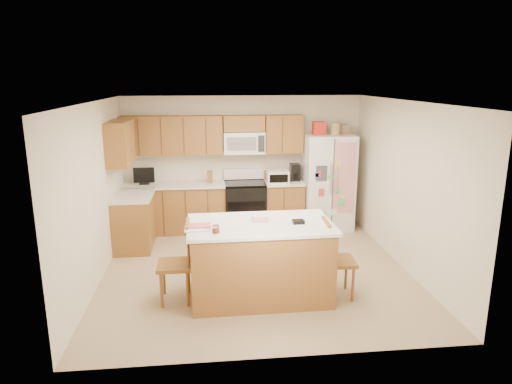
{
  "coord_description": "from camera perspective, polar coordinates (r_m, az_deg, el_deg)",
  "views": [
    {
      "loc": [
        -0.69,
        -6.37,
        2.81
      ],
      "look_at": [
        0.04,
        0.35,
        1.12
      ],
      "focal_mm": 32.0,
      "sensor_mm": 36.0,
      "label": 1
    }
  ],
  "objects": [
    {
      "name": "windsor_chair_right",
      "position": [
        6.13,
        10.0,
        -8.4
      ],
      "size": [
        0.45,
        0.47,
        1.04
      ],
      "color": "brown",
      "rests_on": "ground"
    },
    {
      "name": "room_shell",
      "position": [
        6.55,
        -0.01,
        1.95
      ],
      "size": [
        4.6,
        4.6,
        2.52
      ],
      "color": "beige",
      "rests_on": "ground"
    },
    {
      "name": "refrigerator",
      "position": [
        8.75,
        8.94,
        1.39
      ],
      "size": [
        0.9,
        0.79,
        2.04
      ],
      "color": "white",
      "rests_on": "ground"
    },
    {
      "name": "windsor_chair_left",
      "position": [
        6.0,
        -9.88,
        -8.86
      ],
      "size": [
        0.44,
        0.46,
        1.06
      ],
      "color": "brown",
      "rests_on": "ground"
    },
    {
      "name": "island",
      "position": [
        6.01,
        0.53,
        -8.48
      ],
      "size": [
        1.89,
        1.1,
        1.1
      ],
      "color": "brown",
      "rests_on": "ground"
    },
    {
      "name": "ground",
      "position": [
        6.99,
        -0.01,
        -9.67
      ],
      "size": [
        4.5,
        4.5,
        0.0
      ],
      "primitive_type": "plane",
      "color": "#9A775C",
      "rests_on": "ground"
    },
    {
      "name": "stove",
      "position": [
        8.65,
        -1.39,
        -1.64
      ],
      "size": [
        0.76,
        0.65,
        1.13
      ],
      "color": "black",
      "rests_on": "ground"
    },
    {
      "name": "cabinetry",
      "position": [
        8.38,
        -8.03,
        0.82
      ],
      "size": [
        3.36,
        1.56,
        2.15
      ],
      "color": "brown",
      "rests_on": "ground"
    },
    {
      "name": "windsor_chair_back",
      "position": [
        6.64,
        -1.06,
        -6.93
      ],
      "size": [
        0.45,
        0.44,
        0.92
      ],
      "color": "brown",
      "rests_on": "ground"
    }
  ]
}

